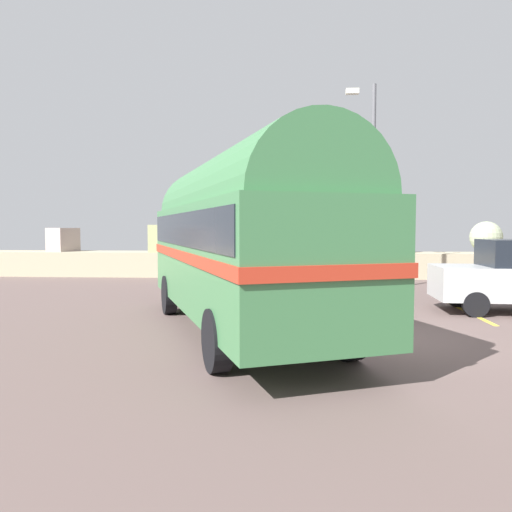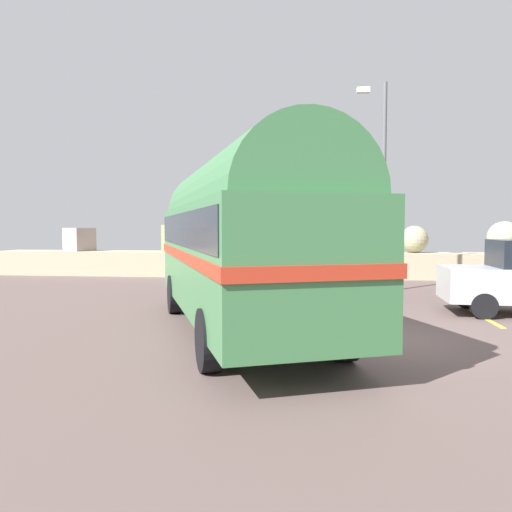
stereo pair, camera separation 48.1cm
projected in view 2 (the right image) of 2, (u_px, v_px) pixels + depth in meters
ground at (379, 339)px, 9.56m from camera, size 32.00×26.00×0.02m
breakwater at (346, 261)px, 21.22m from camera, size 31.36×1.95×2.47m
vintage_coach at (240, 234)px, 10.08m from camera, size 5.43×8.85×3.70m
lamp_post at (381, 176)px, 16.30m from camera, size 0.95×0.68×6.94m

